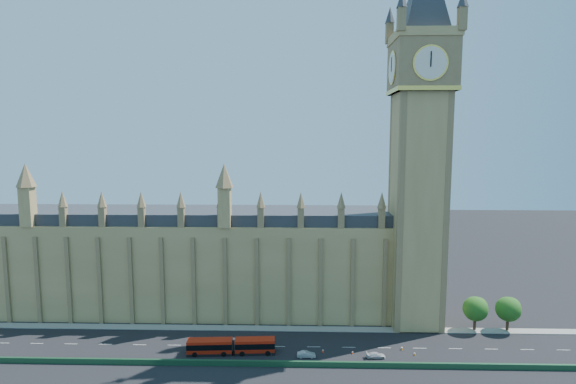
{
  "coord_description": "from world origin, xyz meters",
  "views": [
    {
      "loc": [
        8.77,
        -97.24,
        47.11
      ],
      "look_at": [
        5.89,
        10.0,
        34.3
      ],
      "focal_mm": 28.0,
      "sensor_mm": 36.0,
      "label": 1
    }
  ],
  "objects_px": {
    "red_bus": "(231,346)",
    "car_grey": "(264,350)",
    "car_silver": "(306,354)",
    "car_white": "(376,355)"
  },
  "relations": [
    {
      "from": "red_bus",
      "to": "car_grey",
      "type": "distance_m",
      "value": 7.4
    },
    {
      "from": "car_silver",
      "to": "car_white",
      "type": "bearing_deg",
      "value": -89.54
    },
    {
      "from": "red_bus",
      "to": "car_white",
      "type": "relative_size",
      "value": 4.68
    },
    {
      "from": "car_grey",
      "to": "car_white",
      "type": "bearing_deg",
      "value": -93.89
    },
    {
      "from": "car_silver",
      "to": "red_bus",
      "type": "bearing_deg",
      "value": 85.6
    },
    {
      "from": "red_bus",
      "to": "car_silver",
      "type": "xyz_separation_m",
      "value": [
        16.53,
        -1.32,
        -1.06
      ]
    },
    {
      "from": "car_grey",
      "to": "car_silver",
      "type": "bearing_deg",
      "value": -99.25
    },
    {
      "from": "red_bus",
      "to": "car_grey",
      "type": "height_order",
      "value": "red_bus"
    },
    {
      "from": "car_silver",
      "to": "car_white",
      "type": "distance_m",
      "value": 15.02
    },
    {
      "from": "car_grey",
      "to": "car_white",
      "type": "xyz_separation_m",
      "value": [
        24.22,
        -1.28,
        -0.15
      ]
    }
  ]
}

